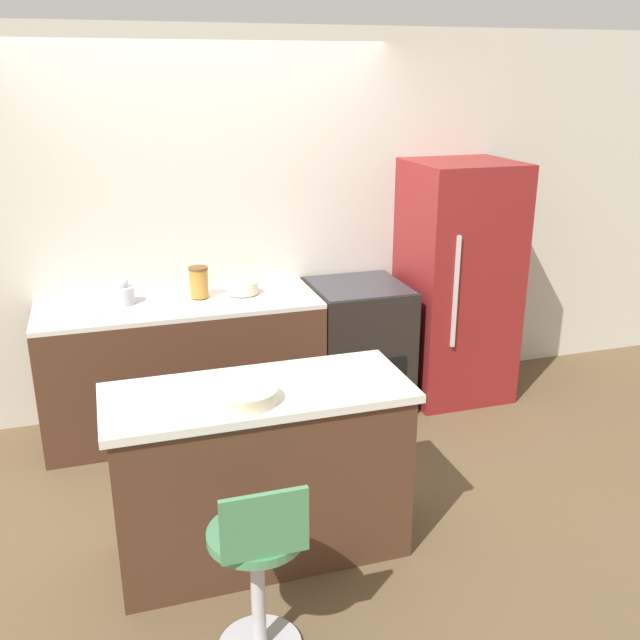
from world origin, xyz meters
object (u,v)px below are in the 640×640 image
object	(u,v)px
oven_range	(358,345)
refrigerator	(457,282)
mixing_bowl	(243,287)
kettle	(122,293)
stool_chair	(259,569)

from	to	relation	value
oven_range	refrigerator	bearing A→B (deg)	-1.22
oven_range	mixing_bowl	bearing A→B (deg)	176.42
refrigerator	kettle	bearing A→B (deg)	178.37
kettle	mixing_bowl	bearing A→B (deg)	0.00
refrigerator	mixing_bowl	world-z (taller)	refrigerator
refrigerator	mixing_bowl	distance (m)	1.57
stool_chair	mixing_bowl	world-z (taller)	mixing_bowl
refrigerator	mixing_bowl	bearing A→B (deg)	177.56
refrigerator	stool_chair	bearing A→B (deg)	-132.82
oven_range	refrigerator	xyz separation A→B (m)	(0.75, -0.02, 0.41)
oven_range	kettle	distance (m)	1.67
oven_range	kettle	bearing A→B (deg)	178.17
stool_chair	oven_range	bearing A→B (deg)	60.44
stool_chair	mixing_bowl	xyz separation A→B (m)	(0.40, 2.19, 0.52)
oven_range	mixing_bowl	distance (m)	0.95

